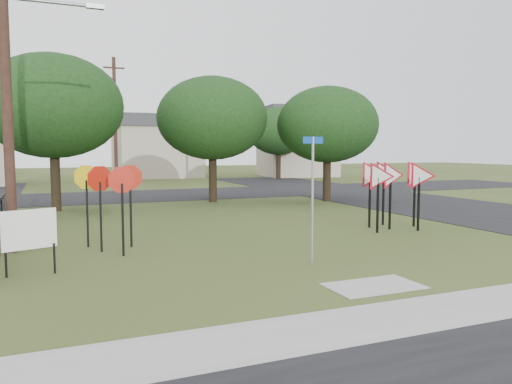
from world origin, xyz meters
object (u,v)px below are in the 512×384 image
Objects in this scene: street_name_sign at (313,192)px; stop_sign_cluster at (110,187)px; info_board at (29,232)px; yield_sign_cluster at (393,178)px.

street_name_sign reaches higher than stop_sign_cluster.
info_board is (-6.61, 1.43, -0.82)m from street_name_sign.
info_board is (-2.05, -2.25, -0.81)m from stop_sign_cluster.
street_name_sign is 1.31× the size of stop_sign_cluster.
yield_sign_cluster is (9.96, 0.04, 0.02)m from stop_sign_cluster.
yield_sign_cluster is 1.99× the size of info_board.
yield_sign_cluster is (5.40, 3.72, 0.01)m from street_name_sign.
yield_sign_cluster is at bearing 10.80° from info_board.
stop_sign_cluster is 1.61× the size of info_board.
stop_sign_cluster is at bearing 47.66° from info_board.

